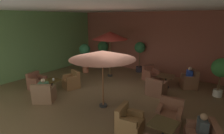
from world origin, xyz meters
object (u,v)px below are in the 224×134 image
at_px(armchair_front_left_north, 72,81).
at_px(patio_umbrella_center_beige, 110,36).
at_px(armchair_front_right_north, 189,81).
at_px(patron_blue_shirt, 190,74).
at_px(cafe_table_front_right, 166,78).
at_px(potted_tree_mid_left, 221,70).
at_px(iced_drink_cup, 53,79).
at_px(cafe_table_front_left, 52,83).
at_px(potted_tree_right_corner, 140,51).
at_px(patron_by_window, 44,87).
at_px(cafe_table_mid_center, 163,127).
at_px(armchair_mid_center_west, 129,123).
at_px(potted_tree_left_corner, 103,49).
at_px(armchair_front_right_south, 156,88).
at_px(potted_tree_mid_right, 85,52).
at_px(patron_with_friend, 203,126).
at_px(armchair_front_left_south, 44,95).
at_px(armchair_mid_center_south, 169,116).
at_px(patio_umbrella_tall_red, 103,55).
at_px(armchair_front_right_east, 151,75).
at_px(armchair_front_left_east, 37,83).

relative_size(armchair_front_left_north, patio_umbrella_center_beige, 0.34).
xyz_separation_m(armchair_front_right_north, patron_blue_shirt, (-0.04, -0.02, 0.40)).
height_order(cafe_table_front_right, potted_tree_mid_left, potted_tree_mid_left).
bearing_deg(iced_drink_cup, armchair_front_left_north, 79.42).
height_order(potted_tree_mid_left, patron_blue_shirt, potted_tree_mid_left).
distance_m(cafe_table_front_left, cafe_table_front_right, 5.63).
bearing_deg(patron_blue_shirt, potted_tree_right_corner, 162.98).
xyz_separation_m(patron_by_window, iced_drink_cup, (-0.41, 0.79, 0.01)).
relative_size(armchair_front_right_north, cafe_table_mid_center, 1.31).
xyz_separation_m(armchair_mid_center_west, potted_tree_left_corner, (-5.59, 5.75, 0.97)).
distance_m(patron_blue_shirt, patron_by_window, 6.92).
relative_size(armchair_front_right_south, potted_tree_mid_right, 0.44).
distance_m(patron_with_friend, iced_drink_cup, 6.36).
height_order(armchair_front_left_south, armchair_mid_center_south, armchair_mid_center_south).
xyz_separation_m(armchair_front_left_north, potted_tree_right_corner, (1.49, 4.48, 1.06)).
xyz_separation_m(armchair_mid_center_south, potted_tree_left_corner, (-6.44, 4.55, 0.97)).
distance_m(potted_tree_mid_left, patron_by_window, 7.69).
height_order(cafe_table_front_right, patron_with_friend, patron_with_friend).
height_order(armchair_front_right_north, patron_by_window, patron_by_window).
bearing_deg(patron_blue_shirt, armchair_front_left_south, -131.10).
distance_m(armchair_front_right_north, armchair_mid_center_south, 3.80).
height_order(potted_tree_left_corner, potted_tree_right_corner, potted_tree_right_corner).
relative_size(patio_umbrella_tall_red, patio_umbrella_center_beige, 0.94).
bearing_deg(patron_blue_shirt, cafe_table_front_left, -139.38).
relative_size(armchair_front_right_south, patio_umbrella_tall_red, 0.32).
xyz_separation_m(patio_umbrella_center_beige, potted_tree_mid_left, (5.68, 0.51, -1.19)).
bearing_deg(iced_drink_cup, armchair_front_right_north, 41.28).
bearing_deg(potted_tree_mid_left, potted_tree_left_corner, 171.75).
bearing_deg(armchair_front_right_north, patron_with_friend, -73.38).
xyz_separation_m(armchair_front_left_south, patron_by_window, (-0.03, 0.04, 0.35)).
distance_m(cafe_table_front_left, patron_blue_shirt, 6.76).
relative_size(armchair_front_left_north, armchair_front_right_north, 0.94).
bearing_deg(armchair_front_right_north, armchair_front_left_south, -131.20).
xyz_separation_m(cafe_table_mid_center, armchair_mid_center_west, (-1.01, -0.18, -0.17)).
bearing_deg(armchair_mid_center_west, patron_by_window, -176.90).
distance_m(cafe_table_mid_center, potted_tree_right_corner, 6.98).
distance_m(armchair_front_right_north, armchair_mid_center_west, 5.02).
height_order(armchair_front_right_east, potted_tree_mid_right, potted_tree_mid_right).
xyz_separation_m(patio_umbrella_tall_red, patron_by_window, (-2.32, -1.09, -1.45)).
relative_size(armchair_front_left_south, potted_tree_left_corner, 0.59).
relative_size(cafe_table_mid_center, potted_tree_left_corner, 0.41).
relative_size(potted_tree_mid_left, patron_blue_shirt, 2.75).
distance_m(potted_tree_right_corner, patron_with_friend, 7.23).
relative_size(armchair_front_right_north, potted_tree_mid_right, 0.53).
relative_size(cafe_table_front_right, armchair_front_right_east, 0.83).
bearing_deg(patron_with_friend, armchair_front_left_north, 170.97).
distance_m(potted_tree_mid_left, potted_tree_mid_right, 7.49).
distance_m(patio_umbrella_center_beige, potted_tree_left_corner, 2.67).
distance_m(armchair_front_left_east, potted_tree_right_corner, 6.33).
height_order(armchair_front_right_north, armchair_front_right_east, armchair_front_right_north).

